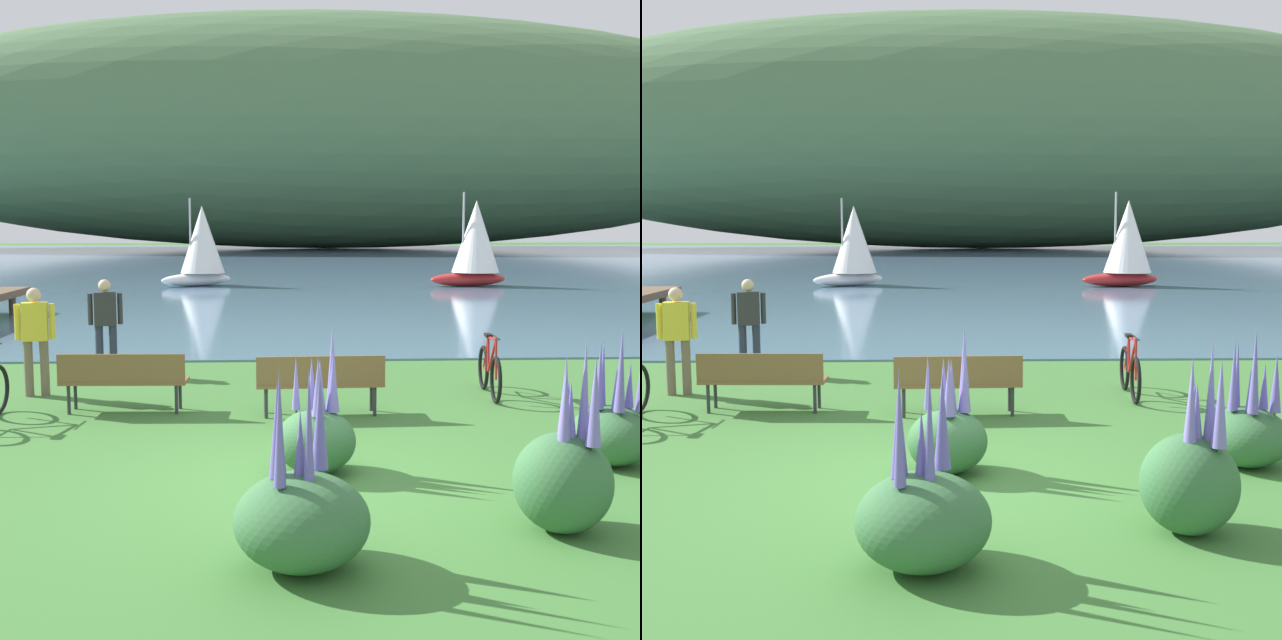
% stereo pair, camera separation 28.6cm
% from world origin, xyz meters
% --- Properties ---
extents(ground_plane, '(200.00, 200.00, 0.00)m').
position_xyz_m(ground_plane, '(0.00, 0.00, 0.00)').
color(ground_plane, '#3D7533').
extents(bay_water, '(180.00, 80.00, 0.04)m').
position_xyz_m(bay_water, '(0.00, 47.47, 0.02)').
color(bay_water, '#5B7F9E').
rests_on(bay_water, ground).
extents(distant_hillside, '(103.37, 28.00, 23.20)m').
position_xyz_m(distant_hillside, '(4.40, 75.88, 11.64)').
color(distant_hillside, '#4C7047').
rests_on(distant_hillside, bay_water).
extents(park_bench_near_camera, '(1.81, 0.54, 0.88)m').
position_xyz_m(park_bench_near_camera, '(-2.54, 3.24, 0.52)').
color(park_bench_near_camera, brown).
rests_on(park_bench_near_camera, ground).
extents(park_bench_further_along, '(1.82, 0.54, 0.88)m').
position_xyz_m(park_bench_further_along, '(0.27, 2.93, 0.52)').
color(park_bench_further_along, brown).
rests_on(park_bench_further_along, ground).
extents(bicycle_leaning_near_bench, '(0.18, 1.77, 1.01)m').
position_xyz_m(bicycle_leaning_near_bench, '(2.99, 4.13, 0.40)').
color(bicycle_leaning_near_bench, black).
rests_on(bicycle_leaning_near_bench, ground).
extents(person_at_shoreline, '(0.60, 0.28, 1.71)m').
position_xyz_m(person_at_shoreline, '(-3.43, 6.32, 0.98)').
color(person_at_shoreline, '#282D47').
rests_on(person_at_shoreline, ground).
extents(person_on_the_grass, '(0.60, 0.27, 1.71)m').
position_xyz_m(person_on_the_grass, '(-4.12, 4.47, 0.98)').
color(person_on_the_grass, '#72604C').
rests_on(person_on_the_grass, ground).
extents(echium_bush_closest_to_camera, '(0.88, 0.88, 1.60)m').
position_xyz_m(echium_bush_closest_to_camera, '(0.10, 0.30, 0.42)').
color(echium_bush_closest_to_camera, '#386B3D').
rests_on(echium_bush_closest_to_camera, ground).
extents(echium_bush_beside_closest, '(0.93, 0.93, 1.58)m').
position_xyz_m(echium_bush_beside_closest, '(3.45, 0.44, 0.39)').
color(echium_bush_beside_closest, '#386B3D').
rests_on(echium_bush_beside_closest, ground).
extents(echium_bush_mid_cluster, '(0.87, 0.87, 1.71)m').
position_xyz_m(echium_bush_mid_cluster, '(2.20, -1.52, 0.51)').
color(echium_bush_mid_cluster, '#386B3D').
rests_on(echium_bush_mid_cluster, ground).
extents(echium_bush_far_cluster, '(1.09, 1.09, 1.66)m').
position_xyz_m(echium_bush_far_cluster, '(-0.12, -2.17, 0.42)').
color(echium_bush_far_cluster, '#386B3D').
rests_on(echium_bush_far_cluster, ground).
extents(sailboat_nearest_to_shore, '(3.45, 2.31, 3.92)m').
position_xyz_m(sailboat_nearest_to_shore, '(7.84, 25.67, 1.89)').
color(sailboat_nearest_to_shore, '#B22323').
rests_on(sailboat_nearest_to_shore, bay_water).
extents(sailboat_toward_hillside, '(3.16, 2.55, 3.68)m').
position_xyz_m(sailboat_toward_hillside, '(-3.63, 26.35, 1.77)').
color(sailboat_toward_hillside, white).
rests_on(sailboat_toward_hillside, bay_water).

